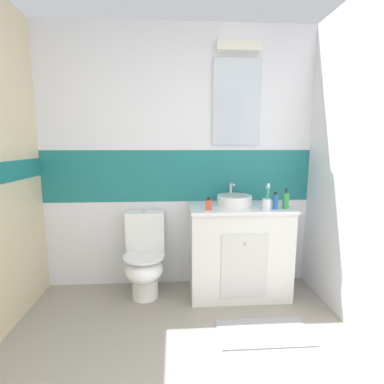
{
  "coord_description": "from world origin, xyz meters",
  "views": [
    {
      "loc": [
        -0.04,
        -0.4,
        1.41
      ],
      "look_at": [
        0.11,
        1.98,
        1.01
      ],
      "focal_mm": 27.0,
      "sensor_mm": 36.0,
      "label": 1
    }
  ],
  "objects_px": {
    "sink_basin": "(234,200)",
    "toothbrush_cup": "(267,203)",
    "toilet": "(145,258)",
    "deodorant_spray_can": "(275,201)",
    "soap_dispenser": "(286,201)",
    "perfume_flask_small": "(209,204)"
  },
  "relations": [
    {
      "from": "sink_basin",
      "to": "toothbrush_cup",
      "type": "distance_m",
      "value": 0.32
    },
    {
      "from": "toothbrush_cup",
      "to": "toilet",
      "type": "bearing_deg",
      "value": 170.9
    },
    {
      "from": "toilet",
      "to": "deodorant_spray_can",
      "type": "height_order",
      "value": "deodorant_spray_can"
    },
    {
      "from": "soap_dispenser",
      "to": "deodorant_spray_can",
      "type": "relative_size",
      "value": 1.18
    },
    {
      "from": "sink_basin",
      "to": "deodorant_spray_can",
      "type": "distance_m",
      "value": 0.38
    },
    {
      "from": "sink_basin",
      "to": "soap_dispenser",
      "type": "height_order",
      "value": "sink_basin"
    },
    {
      "from": "deodorant_spray_can",
      "to": "perfume_flask_small",
      "type": "bearing_deg",
      "value": 179.05
    },
    {
      "from": "sink_basin",
      "to": "toilet",
      "type": "height_order",
      "value": "sink_basin"
    },
    {
      "from": "perfume_flask_small",
      "to": "toothbrush_cup",
      "type": "bearing_deg",
      "value": -1.3
    },
    {
      "from": "toothbrush_cup",
      "to": "soap_dispenser",
      "type": "relative_size",
      "value": 1.29
    },
    {
      "from": "sink_basin",
      "to": "toothbrush_cup",
      "type": "height_order",
      "value": "toothbrush_cup"
    },
    {
      "from": "perfume_flask_small",
      "to": "soap_dispenser",
      "type": "bearing_deg",
      "value": 0.76
    },
    {
      "from": "deodorant_spray_can",
      "to": "toothbrush_cup",
      "type": "bearing_deg",
      "value": -178.6
    },
    {
      "from": "toilet",
      "to": "soap_dispenser",
      "type": "height_order",
      "value": "soap_dispenser"
    },
    {
      "from": "sink_basin",
      "to": "deodorant_spray_can",
      "type": "xyz_separation_m",
      "value": [
        0.31,
        -0.21,
        0.02
      ]
    },
    {
      "from": "sink_basin",
      "to": "toilet",
      "type": "relative_size",
      "value": 0.46
    },
    {
      "from": "sink_basin",
      "to": "toothbrush_cup",
      "type": "relative_size",
      "value": 1.58
    },
    {
      "from": "sink_basin",
      "to": "deodorant_spray_can",
      "type": "height_order",
      "value": "sink_basin"
    },
    {
      "from": "toothbrush_cup",
      "to": "soap_dispenser",
      "type": "height_order",
      "value": "toothbrush_cup"
    },
    {
      "from": "toilet",
      "to": "perfume_flask_small",
      "type": "height_order",
      "value": "perfume_flask_small"
    },
    {
      "from": "sink_basin",
      "to": "perfume_flask_small",
      "type": "height_order",
      "value": "sink_basin"
    },
    {
      "from": "deodorant_spray_can",
      "to": "perfume_flask_small",
      "type": "relative_size",
      "value": 1.41
    }
  ]
}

